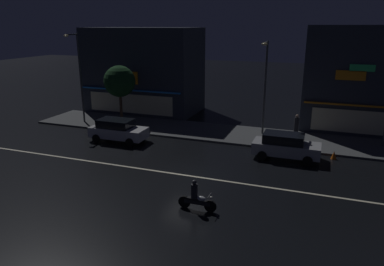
{
  "coord_description": "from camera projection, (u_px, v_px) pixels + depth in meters",
  "views": [
    {
      "loc": [
        6.95,
        -18.17,
        8.44
      ],
      "look_at": [
        -0.94,
        3.52,
        1.51
      ],
      "focal_mm": 33.67,
      "sensor_mm": 36.0,
      "label": 1
    }
  ],
  "objects": [
    {
      "name": "streetlamp_mid",
      "position": [
        265.0,
        81.0,
        27.37
      ],
      "size": [
        0.44,
        1.64,
        7.2
      ],
      "color": "#47494C",
      "rests_on": "sidewalk_far"
    },
    {
      "name": "ground_plane",
      "position": [
        187.0,
        176.0,
        21.06
      ],
      "size": [
        140.0,
        140.0,
        0.0
      ],
      "primitive_type": "plane",
      "color": "black"
    },
    {
      "name": "pedestrian_on_sidewalk",
      "position": [
        296.0,
        127.0,
        27.27
      ],
      "size": [
        0.33,
        0.33,
        1.88
      ],
      "rotation": [
        0.0,
        0.0,
        3.79
      ],
      "color": "#232328",
      "rests_on": "sidewalk_far"
    },
    {
      "name": "parked_car_trailing",
      "position": [
        118.0,
        130.0,
        27.15
      ],
      "size": [
        4.3,
        1.98,
        1.67
      ],
      "color": "silver",
      "rests_on": "ground"
    },
    {
      "name": "traffic_cone",
      "position": [
        334.0,
        155.0,
        23.59
      ],
      "size": [
        0.36,
        0.36,
        0.55
      ],
      "primitive_type": "cone",
      "color": "orange",
      "rests_on": "ground"
    },
    {
      "name": "lane_divider_stripe",
      "position": [
        187.0,
        175.0,
        21.06
      ],
      "size": [
        31.77,
        0.16,
        0.01
      ],
      "primitive_type": "cube",
      "color": "beige",
      "rests_on": "ground"
    },
    {
      "name": "street_tree",
      "position": [
        120.0,
        82.0,
        30.81
      ],
      "size": [
        2.7,
        2.7,
        5.04
      ],
      "color": "#473323",
      "rests_on": "sidewalk_far"
    },
    {
      "name": "storefront_center_block",
      "position": [
        144.0,
        70.0,
        36.13
      ],
      "size": [
        10.89,
        6.33,
        8.24
      ],
      "color": "#2D333D",
      "rests_on": "ground"
    },
    {
      "name": "storefront_left_block",
      "position": [
        362.0,
        77.0,
        30.61
      ],
      "size": [
        9.09,
        8.74,
        8.47
      ],
      "color": "#2D333D",
      "rests_on": "ground"
    },
    {
      "name": "motorcycle_following",
      "position": [
        196.0,
        198.0,
        16.99
      ],
      "size": [
        1.9,
        0.6,
        1.52
      ],
      "rotation": [
        0.0,
        0.0,
        3.08
      ],
      "color": "black",
      "rests_on": "ground"
    },
    {
      "name": "streetlamp_west",
      "position": [
        79.0,
        72.0,
        30.9
      ],
      "size": [
        0.44,
        1.64,
        7.67
      ],
      "color": "#47494C",
      "rests_on": "sidewalk_far"
    },
    {
      "name": "parked_car_near_kerb",
      "position": [
        286.0,
        146.0,
        23.57
      ],
      "size": [
        4.3,
        1.98,
        1.67
      ],
      "color": "#9EA0A5",
      "rests_on": "ground"
    },
    {
      "name": "sidewalk_far",
      "position": [
        226.0,
        133.0,
        29.03
      ],
      "size": [
        33.44,
        4.9,
        0.14
      ],
      "primitive_type": "cube",
      "color": "#424447",
      "rests_on": "ground"
    }
  ]
}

